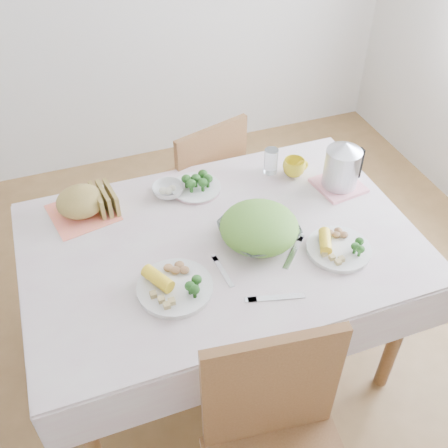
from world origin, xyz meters
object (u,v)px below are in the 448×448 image
object	(u,v)px
salad_bowl	(259,233)
dinner_plate_right	(339,249)
chair_far	(192,186)
electric_kettle	(342,164)
dinner_plate_left	(175,288)
dining_table	(221,304)
yellow_mug	(294,167)

from	to	relation	value
salad_bowl	dinner_plate_right	size ratio (longest dim) A/B	1.17
chair_far	electric_kettle	bearing A→B (deg)	112.80
dinner_plate_left	electric_kettle	distance (m)	0.90
dinner_plate_right	electric_kettle	world-z (taller)	electric_kettle
chair_far	dinner_plate_left	world-z (taller)	chair_far
chair_far	salad_bowl	distance (m)	0.85
dining_table	dinner_plate_right	distance (m)	0.60
dinner_plate_left	dinner_plate_right	distance (m)	0.63
dinner_plate_left	electric_kettle	bearing A→B (deg)	21.52
chair_far	dinner_plate_left	xyz separation A→B (m)	(-0.33, -0.92, 0.31)
dining_table	dinner_plate_right	world-z (taller)	dinner_plate_right
salad_bowl	dinner_plate_right	distance (m)	0.31
chair_far	dinner_plate_right	bearing A→B (deg)	90.56
dinner_plate_left	chair_far	bearing A→B (deg)	69.94
yellow_mug	electric_kettle	xyz separation A→B (m)	(0.15, -0.15, 0.08)
dining_table	dinner_plate_left	xyz separation A→B (m)	(-0.24, -0.19, 0.40)
dinner_plate_right	yellow_mug	size ratio (longest dim) A/B	2.44
chair_far	salad_bowl	bearing A→B (deg)	75.80
dinner_plate_left	electric_kettle	xyz separation A→B (m)	(0.83, 0.33, 0.11)
chair_far	dinner_plate_right	distance (m)	1.03
salad_bowl	yellow_mug	bearing A→B (deg)	47.37
dining_table	electric_kettle	distance (m)	0.79
electric_kettle	dinner_plate_right	bearing A→B (deg)	-105.35
dinner_plate_left	yellow_mug	size ratio (longest dim) A/B	2.69
electric_kettle	yellow_mug	bearing A→B (deg)	148.75
dinner_plate_left	electric_kettle	size ratio (longest dim) A/B	1.28
chair_far	dinner_plate_left	distance (m)	1.02
dining_table	chair_far	world-z (taller)	chair_far
chair_far	dinner_plate_right	xyz separation A→B (m)	(0.30, -0.94, 0.31)
salad_bowl	dinner_plate_left	distance (m)	0.40
dining_table	electric_kettle	bearing A→B (deg)	13.29
chair_far	dinner_plate_left	bearing A→B (deg)	52.89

